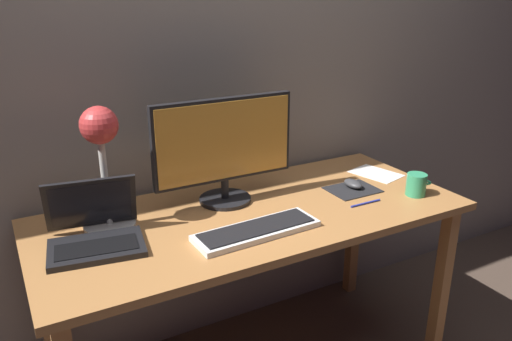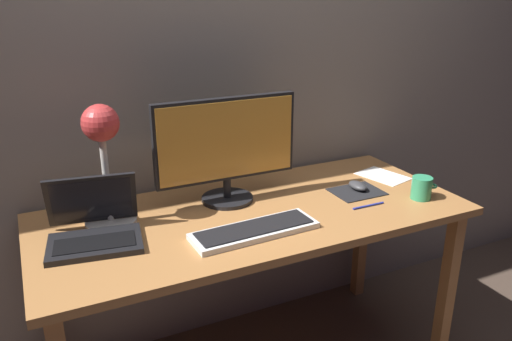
# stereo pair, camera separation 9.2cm
# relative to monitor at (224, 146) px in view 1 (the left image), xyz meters

# --- Properties ---
(back_wall) EXTENTS (4.80, 0.06, 2.60)m
(back_wall) POSITION_rel_monitor_xyz_m (0.05, 0.27, 0.33)
(back_wall) COLOR gray
(back_wall) RESTS_ON ground
(desk) EXTENTS (1.60, 0.70, 0.74)m
(desk) POSITION_rel_monitor_xyz_m (0.05, -0.13, -0.30)
(desk) COLOR #A8703D
(desk) RESTS_ON ground
(monitor) EXTENTS (0.56, 0.20, 0.41)m
(monitor) POSITION_rel_monitor_xyz_m (0.00, 0.00, 0.00)
(monitor) COLOR black
(monitor) RESTS_ON desk
(keyboard_main) EXTENTS (0.45, 0.16, 0.03)m
(keyboard_main) POSITION_rel_monitor_xyz_m (-0.02, -0.30, -0.21)
(keyboard_main) COLOR silver
(keyboard_main) RESTS_ON desk
(laptop) EXTENTS (0.33, 0.30, 0.21)m
(laptop) POSITION_rel_monitor_xyz_m (-0.52, -0.10, -0.17)
(laptop) COLOR black
(laptop) RESTS_ON desk
(desk_lamp) EXTENTS (0.18, 0.18, 0.43)m
(desk_lamp) POSITION_rel_monitor_xyz_m (-0.45, -0.01, 0.06)
(desk_lamp) COLOR beige
(desk_lamp) RESTS_ON desk
(mousepad) EXTENTS (0.20, 0.16, 0.00)m
(mousepad) POSITION_rel_monitor_xyz_m (0.51, -0.15, -0.22)
(mousepad) COLOR black
(mousepad) RESTS_ON desk
(mouse) EXTENTS (0.06, 0.10, 0.03)m
(mouse) POSITION_rel_monitor_xyz_m (0.52, -0.14, -0.21)
(mouse) COLOR #38383A
(mouse) RESTS_ON mousepad
(coffee_mug) EXTENTS (0.11, 0.08, 0.09)m
(coffee_mug) POSITION_rel_monitor_xyz_m (0.70, -0.31, -0.18)
(coffee_mug) COLOR #339966
(coffee_mug) RESTS_ON desk
(paper_sheet_near_mouse) EXTENTS (0.20, 0.24, 0.00)m
(paper_sheet_near_mouse) POSITION_rel_monitor_xyz_m (0.72, -0.05, -0.22)
(paper_sheet_near_mouse) COLOR white
(paper_sheet_near_mouse) RESTS_ON desk
(pen) EXTENTS (0.14, 0.01, 0.01)m
(pen) POSITION_rel_monitor_xyz_m (0.46, -0.29, -0.22)
(pen) COLOR #2633A5
(pen) RESTS_ON desk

